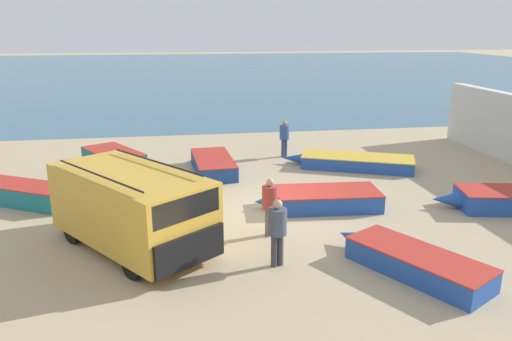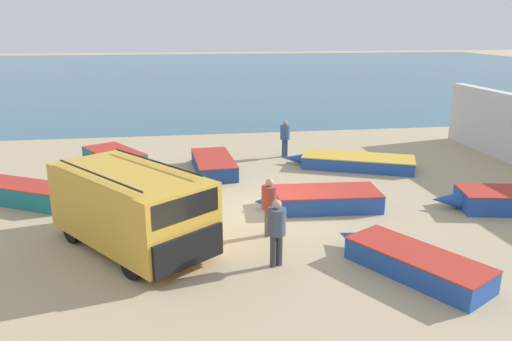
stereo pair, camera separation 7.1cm
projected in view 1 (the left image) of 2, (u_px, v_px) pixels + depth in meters
The scene contains 12 objects.
ground_plane at pixel (281, 210), 16.02m from camera, with size 200.00×200.00×0.00m, color tan.
sea_water at pixel (200, 71), 65.32m from camera, with size 120.00×80.00×0.01m, color #33607A.
parked_van at pixel (132, 207), 13.00m from camera, with size 4.60×5.10×2.23m.
fishing_rowboat_0 at pixel (412, 261), 11.91m from camera, with size 2.86×4.02×0.57m.
fishing_rowboat_2 at pixel (16, 192), 16.68m from camera, with size 4.66×3.14×0.66m.
fishing_rowboat_3 at pixel (354, 162), 20.68m from camera, with size 5.43×3.26×0.52m.
fishing_rowboat_4 at pixel (115, 157), 21.35m from camera, with size 3.00×3.82×0.55m.
fishing_rowboat_5 at pixel (213, 164), 20.25m from camera, with size 1.69×4.23×0.61m.
fishing_rowboat_6 at pixel (324, 199), 16.16m from camera, with size 4.11×1.82×0.59m.
fisherman_0 at pixel (270, 202), 13.82m from camera, with size 0.44×0.44×1.68m.
fisherman_1 at pixel (277, 227), 12.03m from camera, with size 0.45×0.45×1.72m.
fisherman_3 at pixel (284, 135), 22.27m from camera, with size 0.43×0.43×1.65m.
Camera 1 is at (-3.16, -14.71, 5.70)m, focal length 35.00 mm.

